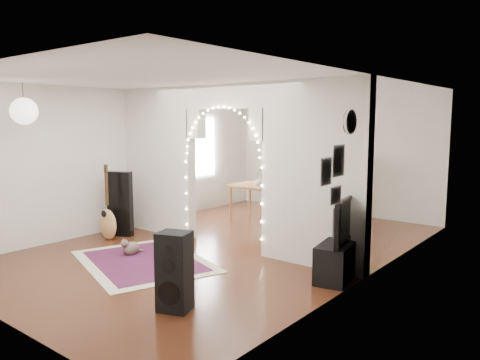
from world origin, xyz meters
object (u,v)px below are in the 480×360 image
Objects in this scene: floor_speaker at (175,272)px; media_console at (339,259)px; acoustic_guitar at (107,212)px; dining_chair_right at (283,220)px; dining_chair_left at (295,206)px; bookcase at (334,185)px; dining_table at (259,189)px.

floor_speaker is 0.90× the size of media_console.
acoustic_guitar is 3.17m from dining_chair_right.
floor_speaker is at bearing -75.85° from dining_chair_right.
dining_chair_right is (2.23, 2.25, -0.23)m from acoustic_guitar.
acoustic_guitar reaches higher than dining_chair_right.
floor_speaker is at bearing -123.98° from media_console.
dining_chair_left is (-2.65, 3.12, -0.03)m from media_console.
bookcase is at bearing 92.06° from dining_chair_right.
acoustic_guitar is 1.27× the size of floor_speaker.
acoustic_guitar is at bearing -109.31° from dining_table.
floor_speaker reaches higher than dining_chair_left.
media_console is at bearing -75.86° from bookcase.
floor_speaker is 6.00m from bookcase.
bookcase is 2.27m from dining_chair_right.
dining_chair_left is (-0.63, -0.63, -0.45)m from bookcase.
floor_speaker is 1.50× the size of dining_chair_right.
dining_chair_right is at bearing -101.27° from bookcase.
floor_speaker is at bearing -93.66° from bookcase.
bookcase is 1.09× the size of dining_table.
acoustic_guitar reaches higher than floor_speaker.
acoustic_guitar is at bearing 179.37° from media_console.
dining_chair_left is at bearing 72.30° from dining_table.
dining_table is (1.17, 2.96, 0.18)m from acoustic_guitar.
dining_chair_left is (0.32, 0.90, -0.47)m from dining_table.
acoustic_guitar reaches higher than dining_table.
dining_chair_left is at bearing 86.96° from floor_speaker.
dining_chair_right is (1.06, -0.71, -0.41)m from dining_table.
dining_table is at bearing 145.51° from dining_chair_right.
bookcase reaches higher than dining_table.
acoustic_guitar is at bearing -115.65° from dining_chair_left.
floor_speaker is 0.73× the size of dining_table.
floor_speaker is at bearing -76.43° from dining_chair_left.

